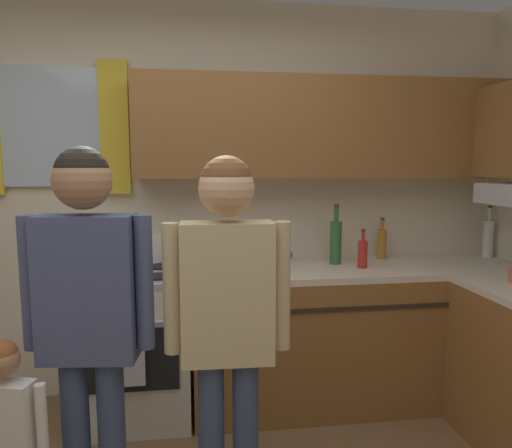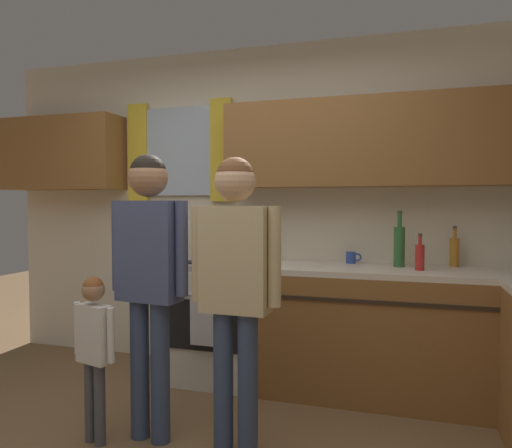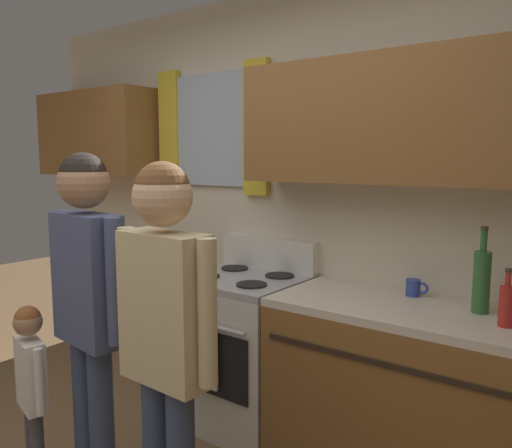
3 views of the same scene
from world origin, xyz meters
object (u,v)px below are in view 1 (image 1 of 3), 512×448
bottle_sauce_red (363,253)px  bottle_tall_clear (488,237)px  adult_holding_child (88,304)px  bottle_oil_amber (382,243)px  bottle_wine_green (336,241)px  small_child (7,433)px  mug_cobalt_blue (282,256)px  stove_oven (134,341)px  adult_in_plaid (228,307)px

bottle_sauce_red → bottle_tall_clear: bearing=11.6°
bottle_sauce_red → adult_holding_child: bearing=-146.4°
bottle_tall_clear → bottle_oil_amber: bearing=175.5°
bottle_oil_amber → bottle_tall_clear: size_ratio=0.78×
bottle_wine_green → small_child: bottle_wine_green is taller
bottle_sauce_red → small_child: size_ratio=0.26×
bottle_sauce_red → bottle_wine_green: size_ratio=0.62×
bottle_tall_clear → small_child: bottle_tall_clear is taller
bottle_sauce_red → small_child: (-1.74, -1.10, -0.41)m
mug_cobalt_blue → bottle_wine_green: bearing=-16.4°
bottle_tall_clear → small_child: size_ratio=0.39×
bottle_oil_amber → bottle_sauce_red: bearing=-132.0°
stove_oven → adult_in_plaid: size_ratio=0.69×
bottle_tall_clear → small_child: 3.07m
bottle_wine_green → adult_holding_child: 1.74m
bottle_tall_clear → stove_oven: bearing=-176.6°
mug_cobalt_blue → adult_in_plaid: adult_in_plaid is taller
bottle_sauce_red → bottle_tall_clear: (1.00, 0.20, 0.05)m
bottle_oil_amber → small_child: 2.44m
bottle_tall_clear → adult_in_plaid: 2.29m
bottle_oil_amber → bottle_sauce_red: 0.36m
bottle_oil_amber → bottle_wine_green: bearing=-161.6°
bottle_sauce_red → small_child: bottle_sauce_red is taller
adult_in_plaid → bottle_sauce_red: bearing=47.6°
bottle_wine_green → adult_holding_child: size_ratio=0.24×
bottle_oil_amber → stove_oven: bearing=-173.0°
bottle_tall_clear → mug_cobalt_blue: bottle_tall_clear is taller
stove_oven → small_child: 1.21m
bottle_oil_amber → bottle_tall_clear: bearing=-4.5°
bottle_wine_green → small_child: (-1.61, -1.24, -0.46)m
adult_in_plaid → bottle_wine_green: bearing=55.4°
bottle_sauce_red → adult_in_plaid: 1.39m
small_child → stove_oven: bearing=75.0°
bottle_sauce_red → adult_in_plaid: adult_in_plaid is taller
bottle_wine_green → bottle_oil_amber: bearing=18.4°
bottle_wine_green → adult_holding_child: (-1.34, -1.12, -0.03)m
bottle_sauce_red → bottle_tall_clear: 1.02m
bottle_sauce_red → stove_oven: bearing=177.7°
bottle_sauce_red → mug_cobalt_blue: 0.53m
stove_oven → bottle_sauce_red: size_ratio=4.48×
mug_cobalt_blue → small_child: mug_cobalt_blue is taller
bottle_sauce_red → mug_cobalt_blue: (-0.47, 0.24, -0.05)m
bottle_oil_amber → bottle_wine_green: bottle_wine_green is taller
bottle_wine_green → bottle_tall_clear: bottle_wine_green is taller
bottle_wine_green → mug_cobalt_blue: bottle_wine_green is taller
stove_oven → bottle_tall_clear: bearing=3.4°
adult_in_plaid → adult_holding_child: bearing=174.7°
stove_oven → adult_in_plaid: adult_in_plaid is taller
stove_oven → adult_holding_child: adult_holding_child is taller
stove_oven → bottle_sauce_red: 1.53m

